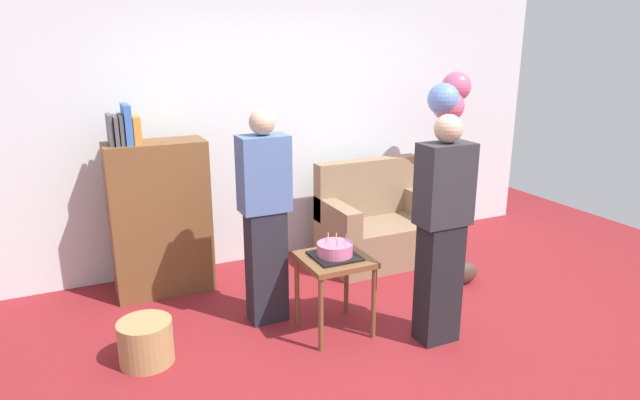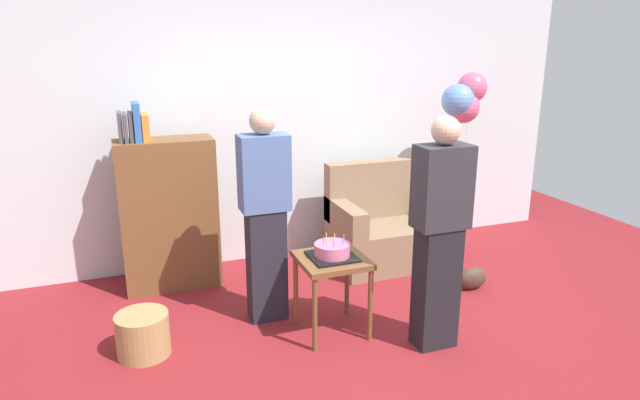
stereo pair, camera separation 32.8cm
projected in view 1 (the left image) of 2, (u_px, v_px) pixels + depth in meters
name	position (u px, v px, depth m)	size (l,w,h in m)	color
ground_plane	(381.00, 349.00, 3.92)	(8.00, 8.00, 0.00)	maroon
wall_back	(273.00, 120.00, 5.32)	(6.00, 0.10, 2.70)	silver
couch	(377.00, 226.00, 5.44)	(1.10, 0.70, 0.96)	#8C7054
bookshelf	(159.00, 216.00, 4.66)	(0.80, 0.36, 1.61)	brown
side_table	(335.00, 269.00, 4.04)	(0.48, 0.48, 0.59)	brown
birthday_cake	(335.00, 251.00, 4.00)	(0.32, 0.32, 0.16)	black
person_blowing_candles	(265.00, 217.00, 4.12)	(0.36, 0.22, 1.63)	#23232D
person_holding_cake	(442.00, 230.00, 3.83)	(0.36, 0.22, 1.63)	black
wicker_basket	(146.00, 342.00, 3.73)	(0.36, 0.36, 0.30)	#A88451
handbag	(464.00, 273.00, 4.94)	(0.28, 0.14, 0.20)	#473328
balloon_bunch	(449.00, 100.00, 5.37)	(0.46, 0.33, 1.79)	silver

